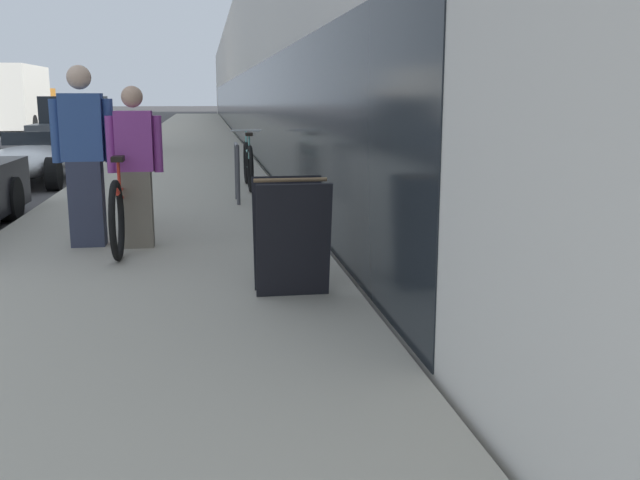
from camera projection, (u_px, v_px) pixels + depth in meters
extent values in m
cube|color=#B2AA99|center=(189.00, 139.00, 26.42)|extent=(3.51, 70.00, 0.16)
cube|color=silver|center=(332.00, 75.00, 34.70)|extent=(10.00, 70.00, 5.29)
cube|color=#1E2328|center=(230.00, 104.00, 34.21)|extent=(0.10, 63.00, 2.20)
torus|color=black|center=(136.00, 193.00, 8.42)|extent=(0.06, 0.75, 0.75)
torus|color=black|center=(117.00, 221.00, 6.59)|extent=(0.06, 0.75, 0.75)
cylinder|color=red|center=(126.00, 184.00, 7.46)|extent=(0.04, 1.62, 0.04)
cylinder|color=red|center=(123.00, 199.00, 7.11)|extent=(0.04, 0.96, 0.35)
cylinder|color=red|center=(119.00, 175.00, 6.84)|extent=(0.03, 0.03, 0.31)
cube|color=black|center=(118.00, 159.00, 6.81)|extent=(0.11, 0.22, 0.05)
cylinder|color=red|center=(133.00, 161.00, 8.20)|extent=(0.03, 0.03, 0.33)
cylinder|color=silver|center=(132.00, 147.00, 8.17)|extent=(0.52, 0.03, 0.03)
cube|color=#756B5B|center=(138.00, 209.00, 7.19)|extent=(0.30, 0.21, 0.77)
cube|color=#933D93|center=(134.00, 141.00, 7.06)|extent=(0.36, 0.21, 0.59)
cylinder|color=#933D93|center=(111.00, 144.00, 7.03)|extent=(0.09, 0.09, 0.56)
cylinder|color=#933D93|center=(158.00, 144.00, 7.10)|extent=(0.09, 0.09, 0.56)
sphere|color=tan|center=(132.00, 97.00, 6.97)|extent=(0.21, 0.21, 0.21)
cube|color=#33384C|center=(87.00, 203.00, 7.24)|extent=(0.33, 0.24, 0.87)
cube|color=#33518E|center=(82.00, 127.00, 7.09)|extent=(0.41, 0.24, 0.67)
cylinder|color=#33518E|center=(56.00, 131.00, 7.05)|extent=(0.10, 0.10, 0.63)
cylinder|color=#33518E|center=(109.00, 131.00, 7.13)|extent=(0.10, 0.10, 0.63)
sphere|color=beige|center=(79.00, 77.00, 6.99)|extent=(0.24, 0.24, 0.24)
cylinder|color=#4C4C51|center=(238.00, 176.00, 9.96)|extent=(0.05, 0.05, 0.82)
cylinder|color=#4C4C51|center=(236.00, 172.00, 10.49)|extent=(0.05, 0.05, 0.82)
cylinder|color=#4C4C51|center=(237.00, 145.00, 10.15)|extent=(0.05, 0.55, 0.05)
torus|color=black|center=(246.00, 162.00, 12.35)|extent=(0.06, 0.75, 0.75)
torus|color=black|center=(250.00, 169.00, 11.26)|extent=(0.06, 0.75, 0.75)
cylinder|color=#7AD1C6|center=(248.00, 152.00, 11.76)|extent=(0.04, 0.96, 0.04)
cylinder|color=#7AD1C6|center=(249.00, 159.00, 11.56)|extent=(0.04, 0.58, 0.34)
cylinder|color=#7AD1C6|center=(249.00, 144.00, 11.38)|extent=(0.03, 0.03, 0.31)
cube|color=black|center=(249.00, 134.00, 11.35)|extent=(0.11, 0.22, 0.05)
cylinder|color=#7AD1C6|center=(246.00, 140.00, 12.19)|extent=(0.03, 0.03, 0.32)
cylinder|color=silver|center=(246.00, 131.00, 12.16)|extent=(0.52, 0.03, 0.03)
cube|color=black|center=(294.00, 241.00, 5.32)|extent=(0.56, 0.20, 0.89)
cube|color=black|center=(288.00, 232.00, 5.67)|extent=(0.56, 0.20, 0.89)
cylinder|color=#93704C|center=(290.00, 180.00, 5.41)|extent=(0.56, 0.03, 0.03)
cylinder|color=black|center=(10.00, 199.00, 9.56)|extent=(0.22, 0.60, 0.60)
ellipsoid|color=white|center=(26.00, 162.00, 13.63)|extent=(1.57, 4.05, 0.58)
cube|color=#1E2328|center=(30.00, 138.00, 14.04)|extent=(1.10, 0.04, 0.26)
cylinder|color=black|center=(3.00, 163.00, 14.68)|extent=(0.22, 0.60, 0.60)
cylinder|color=black|center=(77.00, 162.00, 14.90)|extent=(0.22, 0.60, 0.60)
cylinder|color=black|center=(54.00, 174.00, 12.63)|extent=(0.22, 0.60, 0.60)
cube|color=#4C5156|center=(77.00, 137.00, 19.34)|extent=(1.70, 4.22, 0.81)
cube|color=#1E2328|center=(75.00, 109.00, 19.19)|extent=(1.46, 2.11, 0.69)
cylinder|color=black|center=(57.00, 144.00, 20.49)|extent=(0.22, 0.60, 0.60)
cylinder|color=black|center=(113.00, 143.00, 20.73)|extent=(0.22, 0.60, 0.60)
cylinder|color=black|center=(37.00, 150.00, 18.04)|extent=(0.22, 0.60, 0.60)
cylinder|color=black|center=(101.00, 150.00, 18.28)|extent=(0.22, 0.60, 0.60)
cube|color=orange|center=(30.00, 107.00, 34.94)|extent=(2.14, 1.74, 1.78)
cube|color=silver|center=(11.00, 97.00, 31.47)|extent=(2.33, 5.23, 2.74)
cylinder|color=black|center=(6.00, 122.00, 34.47)|extent=(0.28, 0.84, 0.84)
cylinder|color=black|center=(52.00, 121.00, 34.80)|extent=(0.28, 0.84, 0.84)
cylinder|color=black|center=(33.00, 125.00, 30.85)|extent=(0.28, 0.84, 0.84)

